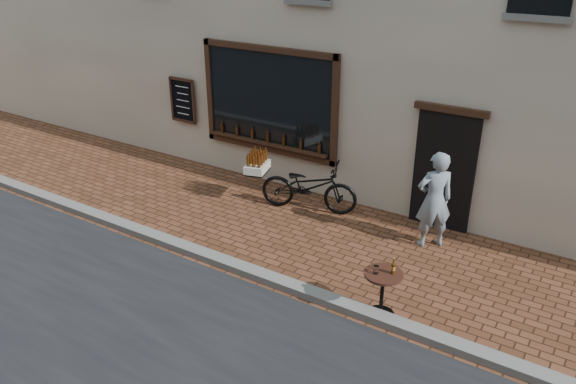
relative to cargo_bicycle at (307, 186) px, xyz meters
The scene contains 5 objects.
ground 2.81m from the cargo_bicycle, 79.05° to the right, with size 90.00×90.00×0.00m, color #4F2C19.
kerb 2.61m from the cargo_bicycle, 78.20° to the right, with size 90.00×0.25×0.12m, color slate.
cargo_bicycle is the anchor object (origin of this frame).
bistro_table 3.54m from the cargo_bicycle, 41.79° to the right, with size 0.56×0.56×0.95m.
pedestrian 2.57m from the cargo_bicycle, ahead, with size 0.64×0.42×1.75m, color gray.
Camera 1 is at (4.53, -5.94, 5.02)m, focal length 35.00 mm.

